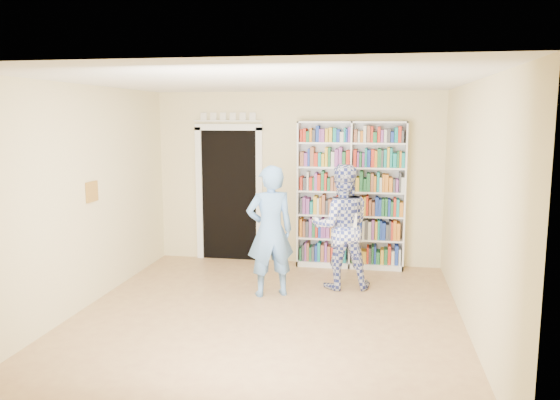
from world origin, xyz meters
TOP-DOWN VIEW (x-y plane):
  - floor at (0.00, 0.00)m, footprint 5.00×5.00m
  - ceiling at (0.00, 0.00)m, footprint 5.00×5.00m
  - wall_back at (0.00, 2.50)m, footprint 4.50×0.00m
  - wall_left at (-2.25, 0.00)m, footprint 0.00×5.00m
  - wall_right at (2.25, 0.00)m, footprint 0.00×5.00m
  - bookshelf at (0.86, 2.34)m, footprint 1.64×0.31m
  - doorway at (-1.10, 2.48)m, footprint 1.10×0.08m
  - wall_art at (-2.23, 0.20)m, footprint 0.03×0.25m
  - man_blue at (-0.10, 0.80)m, footprint 0.74×0.63m
  - man_plaid at (0.78, 1.28)m, footprint 0.93×0.79m
  - paper_sheet at (0.90, 1.09)m, footprint 0.18×0.07m

SIDE VIEW (x-z plane):
  - floor at x=0.00m, z-range 0.00..0.00m
  - man_plaid at x=0.78m, z-range 0.00..1.69m
  - man_blue at x=-0.10m, z-range 0.00..1.71m
  - paper_sheet at x=0.90m, z-range 0.79..1.06m
  - bookshelf at x=0.86m, z-range 0.01..2.26m
  - doorway at x=-1.10m, z-range -0.04..2.39m
  - wall_back at x=0.00m, z-range -0.90..3.60m
  - wall_left at x=-2.25m, z-range -1.15..3.85m
  - wall_right at x=2.25m, z-range -1.15..3.85m
  - wall_art at x=-2.23m, z-range 1.27..1.52m
  - ceiling at x=0.00m, z-range 2.70..2.70m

